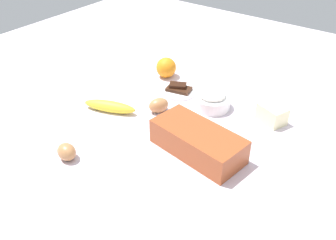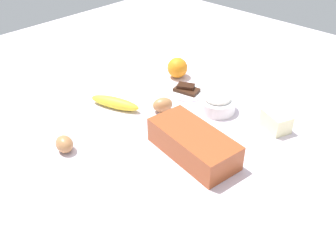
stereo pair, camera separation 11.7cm
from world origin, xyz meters
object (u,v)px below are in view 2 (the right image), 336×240
flour_bowl (217,103)px  chocolate_plate (186,91)px  orange_fruit (177,68)px  loaf_pan (193,143)px  banana (115,103)px  butter_block (276,121)px  egg_near_butter (163,105)px  egg_beside_bowl (64,144)px

flour_bowl → chocolate_plate: bearing=-5.9°
flour_bowl → orange_fruit: orange_fruit is taller
loaf_pan → banana: bearing=7.5°
orange_fruit → butter_block: bearing=173.8°
chocolate_plate → butter_block: bearing=-176.1°
loaf_pan → chocolate_plate: (0.25, -0.26, -0.03)m
orange_fruit → egg_near_butter: bearing=121.1°
egg_near_butter → butter_block: bearing=-152.9°
banana → egg_near_butter: (-0.14, -0.10, 0.01)m
orange_fruit → butter_block: 0.48m
butter_block → chocolate_plate: bearing=3.9°
orange_fruit → butter_block: orange_fruit is taller
flour_bowl → egg_beside_bowl: 0.53m
orange_fruit → butter_block: (-0.48, 0.05, -0.01)m
chocolate_plate → egg_near_butter: bearing=97.6°
butter_block → chocolate_plate: butter_block is taller
banana → butter_block: (-0.48, -0.28, 0.01)m
loaf_pan → butter_block: size_ratio=3.29×
loaf_pan → egg_near_butter: 0.25m
flour_bowl → butter_block: (-0.21, -0.04, -0.00)m
loaf_pan → orange_fruit: orange_fruit is taller
flour_bowl → chocolate_plate: 0.16m
flour_bowl → egg_beside_bowl: flour_bowl is taller
egg_beside_bowl → chocolate_plate: 0.51m
flour_bowl → banana: flour_bowl is taller
banana → orange_fruit: (-0.00, -0.33, 0.02)m
loaf_pan → banana: loaf_pan is taller
flour_bowl → egg_near_butter: 0.19m
orange_fruit → egg_near_butter: size_ratio=1.15×
butter_block → chocolate_plate: 0.36m
orange_fruit → chocolate_plate: orange_fruit is taller
loaf_pan → orange_fruit: bearing=-33.7°
butter_block → egg_beside_bowl: (0.40, 0.54, -0.00)m
egg_beside_bowl → chocolate_plate: bearing=-94.4°
loaf_pan → banana: 0.37m
butter_block → banana: bearing=29.8°
banana → butter_block: butter_block is taller
egg_near_butter → chocolate_plate: bearing=-82.4°
egg_near_butter → chocolate_plate: size_ratio=0.55×
loaf_pan → orange_fruit: size_ratio=3.62×
butter_block → egg_beside_bowl: butter_block is taller
egg_beside_bowl → chocolate_plate: (-0.04, -0.51, -0.01)m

